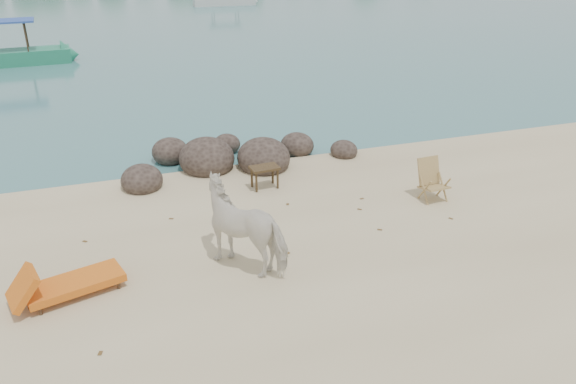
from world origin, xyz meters
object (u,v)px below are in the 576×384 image
(side_table, at_px, (265,179))
(lounge_chair, at_px, (74,280))
(deck_chair, at_px, (434,182))
(cow, at_px, (248,226))
(boulders, at_px, (228,158))

(side_table, distance_m, lounge_chair, 5.23)
(side_table, xyz_separation_m, lounge_chair, (-4.22, -3.09, 0.03))
(side_table, bearing_deg, deck_chair, -32.85)
(cow, height_order, deck_chair, cow)
(side_table, height_order, lounge_chair, lounge_chair)
(deck_chair, bearing_deg, lounge_chair, -174.43)
(cow, distance_m, deck_chair, 4.80)
(side_table, bearing_deg, lounge_chair, -148.21)
(boulders, bearing_deg, side_table, -73.67)
(boulders, distance_m, deck_chair, 5.27)
(cow, xyz_separation_m, side_table, (1.21, 3.07, -0.52))
(boulders, distance_m, side_table, 1.75)
(lounge_chair, relative_size, deck_chair, 2.12)
(boulders, bearing_deg, cow, -98.66)
(cow, bearing_deg, lounge_chair, -41.71)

